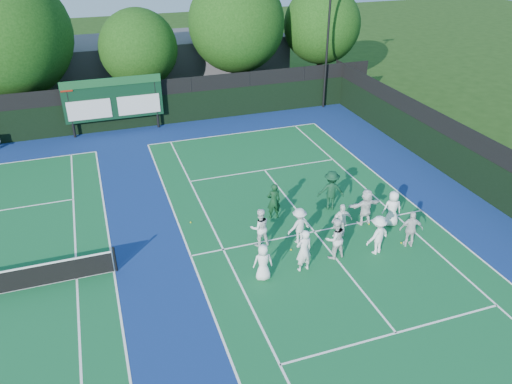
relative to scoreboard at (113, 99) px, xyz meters
name	(u,v)px	position (x,y,z in m)	size (l,w,h in m)	color
ground	(324,244)	(7.01, -15.59, -2.19)	(120.00, 120.00, 0.00)	#1C3B10
court_apron	(178,259)	(1.01, -14.59, -2.19)	(34.00, 32.00, 0.01)	navy
near_court	(314,232)	(7.01, -14.59, -2.18)	(11.05, 23.85, 0.01)	#135D2F
back_fence	(131,108)	(1.01, 0.41, -0.83)	(34.00, 0.08, 3.00)	black
divider_fence_right	(489,174)	(16.01, -14.59, -0.83)	(0.08, 32.00, 3.00)	black
scoreboard	(113,99)	(0.00, 0.00, 0.00)	(6.00, 0.21, 3.55)	black
clubhouse	(169,63)	(5.01, 8.41, -0.19)	(18.00, 6.00, 4.00)	#505054
light_pole_right	(329,16)	(14.51, 0.11, 4.11)	(1.20, 0.30, 10.12)	black
tree_b	(10,38)	(-5.46, 3.99, 3.27)	(7.92, 7.92, 9.62)	black
tree_c	(141,50)	(2.43, 3.99, 1.95)	(5.26, 5.26, 6.91)	black
tree_d	(238,26)	(9.38, 3.99, 3.12)	(6.80, 6.80, 8.88)	black
tree_e	(323,27)	(16.04, 3.99, 2.66)	(5.72, 5.72, 7.87)	black
tennis_ball_0	(291,250)	(5.53, -15.54, -2.16)	(0.07, 0.07, 0.07)	yellow
tennis_ball_1	(369,224)	(9.56, -14.86, -2.16)	(0.07, 0.07, 0.07)	yellow
tennis_ball_2	(416,220)	(11.76, -15.21, -2.16)	(0.07, 0.07, 0.07)	yellow
tennis_ball_3	(191,222)	(2.07, -12.12, -2.16)	(0.07, 0.07, 0.07)	yellow
tennis_ball_5	(401,243)	(10.09, -16.59, -2.16)	(0.07, 0.07, 0.07)	yellow
player_front_0	(263,262)	(3.82, -16.87, -1.43)	(0.74, 0.48, 1.52)	white
player_front_1	(304,251)	(5.47, -16.87, -1.29)	(0.66, 0.43, 1.81)	white
player_front_2	(335,238)	(6.98, -16.50, -1.31)	(0.86, 0.67, 1.77)	silver
player_front_3	(378,235)	(8.74, -16.79, -1.34)	(1.10, 0.63, 1.70)	white
player_front_4	(411,229)	(10.29, -16.81, -1.37)	(0.96, 0.40, 1.64)	silver
player_back_0	(260,227)	(4.45, -14.72, -1.34)	(0.83, 0.64, 1.70)	white
player_back_1	(299,226)	(6.05, -15.06, -1.39)	(1.04, 0.60, 1.61)	silver
player_back_2	(342,220)	(7.95, -15.23, -1.42)	(0.91, 0.38, 1.55)	white
player_back_3	(366,207)	(9.42, -14.66, -1.34)	(1.58, 0.50, 1.70)	white
player_back_4	(392,209)	(10.46, -15.15, -1.36)	(0.81, 0.53, 1.67)	white
coach_left	(274,201)	(5.75, -12.89, -1.32)	(0.63, 0.42, 1.73)	#0E361A
coach_right	(331,190)	(8.55, -12.98, -1.23)	(1.24, 0.71, 1.92)	#0E3620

